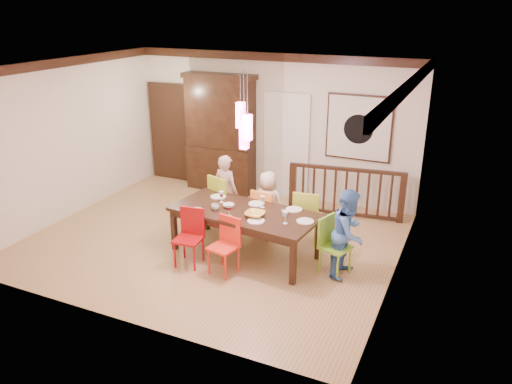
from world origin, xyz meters
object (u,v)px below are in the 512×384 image
at_px(balustrade, 346,191).
at_px(china_hutch, 221,133).
at_px(chair_end_right, 336,243).
at_px(person_far_left, 226,192).
at_px(dining_table, 245,215).
at_px(chair_far_left, 226,198).
at_px(person_far_mid, 268,203).
at_px(person_end_right, 349,233).

bearing_deg(balustrade, china_hutch, 165.33).
distance_m(chair_end_right, person_far_left, 2.38).
bearing_deg(china_hutch, dining_table, -54.87).
xyz_separation_m(chair_far_left, person_far_mid, (0.79, 0.05, 0.00)).
relative_size(dining_table, china_hutch, 0.98).
xyz_separation_m(person_far_left, person_end_right, (2.40, -0.74, -0.01)).
xyz_separation_m(chair_end_right, china_hutch, (-3.25, 2.51, 0.73)).
relative_size(dining_table, person_far_left, 1.79).
relative_size(balustrade, person_far_left, 1.61).
bearing_deg(dining_table, person_far_left, 139.33).
xyz_separation_m(chair_end_right, person_far_mid, (-1.44, 0.83, 0.07)).
bearing_deg(chair_end_right, dining_table, 108.49).
relative_size(china_hutch, person_far_left, 1.83).
bearing_deg(chair_end_right, balustrade, 29.53).
relative_size(person_far_left, person_end_right, 1.01).
bearing_deg(balustrade, chair_end_right, -86.59).
distance_m(dining_table, chair_end_right, 1.49).
xyz_separation_m(balustrade, person_far_left, (-1.81, -1.37, 0.17)).
height_order(chair_end_right, person_far_mid, person_far_mid).
distance_m(china_hutch, person_far_left, 2.07).
xyz_separation_m(chair_far_left, chair_end_right, (2.23, -0.78, -0.07)).
xyz_separation_m(dining_table, chair_end_right, (1.48, 0.00, -0.17)).
relative_size(person_far_mid, person_end_right, 0.86).
xyz_separation_m(chair_end_right, person_end_right, (0.17, 0.06, 0.16)).
height_order(dining_table, china_hutch, china_hutch).
relative_size(china_hutch, balustrade, 1.14).
bearing_deg(person_far_left, balustrade, -130.80).
distance_m(dining_table, china_hutch, 3.12).
height_order(chair_far_left, chair_end_right, chair_far_left).
height_order(china_hutch, person_far_left, china_hutch).
relative_size(dining_table, chair_far_left, 2.41).
xyz_separation_m(dining_table, person_end_right, (1.65, 0.06, -0.01)).
relative_size(dining_table, person_end_right, 1.81).
relative_size(china_hutch, person_end_right, 1.85).
bearing_deg(chair_end_right, chair_far_left, 89.22).
distance_m(balustrade, person_end_right, 2.19).
xyz_separation_m(person_far_mid, person_end_right, (1.61, -0.77, 0.09)).
height_order(dining_table, person_far_left, person_far_left).
bearing_deg(balustrade, dining_table, -123.72).
distance_m(china_hutch, person_far_mid, 2.56).
relative_size(chair_far_left, chair_end_right, 1.14).
bearing_deg(chair_far_left, person_far_left, -56.98).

